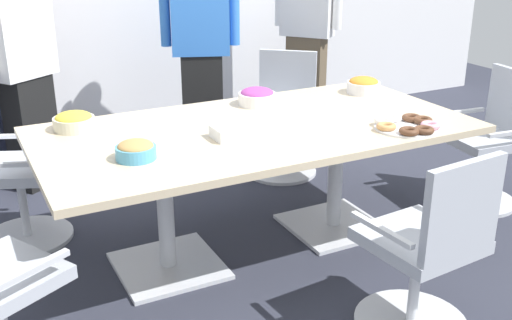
{
  "coord_description": "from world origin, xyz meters",
  "views": [
    {
      "loc": [
        -1.49,
        -2.9,
        1.8
      ],
      "look_at": [
        0.0,
        0.0,
        0.55
      ],
      "focal_mm": 43.22,
      "sensor_mm": 36.0,
      "label": 1
    }
  ],
  "objects_px": {
    "donut_platter": "(407,125)",
    "office_chair_3": "(489,146)",
    "snack_bowl_chips_yellow": "(74,121)",
    "person_standing_3": "(307,25)",
    "napkin_pile": "(228,133)",
    "office_chair_2": "(427,255)",
    "snack_bowl_cookies": "(136,150)",
    "snack_bowl_chips_orange": "(363,85)",
    "snack_bowl_candy_mix": "(257,96)",
    "conference_table": "(256,148)",
    "person_standing_1": "(23,66)",
    "office_chair_4": "(283,120)",
    "office_chair_0": "(10,177)",
    "person_standing_2": "(201,43)"
  },
  "relations": [
    {
      "from": "donut_platter",
      "to": "office_chair_3",
      "type": "bearing_deg",
      "value": 15.71
    },
    {
      "from": "office_chair_3",
      "to": "snack_bowl_chips_yellow",
      "type": "relative_size",
      "value": 4.08
    },
    {
      "from": "person_standing_3",
      "to": "napkin_pile",
      "type": "bearing_deg",
      "value": 100.35
    },
    {
      "from": "office_chair_2",
      "to": "snack_bowl_cookies",
      "type": "xyz_separation_m",
      "value": [
        -1.05,
        0.9,
        0.39
      ]
    },
    {
      "from": "snack_bowl_cookies",
      "to": "snack_bowl_chips_orange",
      "type": "distance_m",
      "value": 1.78
    },
    {
      "from": "snack_bowl_cookies",
      "to": "napkin_pile",
      "type": "xyz_separation_m",
      "value": [
        0.52,
        0.07,
        -0.01
      ]
    },
    {
      "from": "office_chair_3",
      "to": "snack_bowl_candy_mix",
      "type": "xyz_separation_m",
      "value": [
        -1.48,
        0.53,
        0.4
      ]
    },
    {
      "from": "snack_bowl_cookies",
      "to": "snack_bowl_candy_mix",
      "type": "height_order",
      "value": "snack_bowl_candy_mix"
    },
    {
      "from": "conference_table",
      "to": "snack_bowl_chips_orange",
      "type": "xyz_separation_m",
      "value": [
        0.96,
        0.32,
        0.18
      ]
    },
    {
      "from": "conference_table",
      "to": "snack_bowl_candy_mix",
      "type": "distance_m",
      "value": 0.48
    },
    {
      "from": "snack_bowl_cookies",
      "to": "snack_bowl_candy_mix",
      "type": "distance_m",
      "value": 1.11
    },
    {
      "from": "conference_table",
      "to": "person_standing_3",
      "type": "relative_size",
      "value": 1.29
    },
    {
      "from": "snack_bowl_candy_mix",
      "to": "napkin_pile",
      "type": "distance_m",
      "value": 0.66
    },
    {
      "from": "office_chair_2",
      "to": "person_standing_1",
      "type": "relative_size",
      "value": 0.53
    },
    {
      "from": "snack_bowl_cookies",
      "to": "donut_platter",
      "type": "distance_m",
      "value": 1.48
    },
    {
      "from": "office_chair_4",
      "to": "snack_bowl_candy_mix",
      "type": "xyz_separation_m",
      "value": [
        -0.53,
        -0.6,
        0.4
      ]
    },
    {
      "from": "snack_bowl_cookies",
      "to": "napkin_pile",
      "type": "bearing_deg",
      "value": 7.93
    },
    {
      "from": "person_standing_1",
      "to": "napkin_pile",
      "type": "distance_m",
      "value": 1.85
    },
    {
      "from": "person_standing_1",
      "to": "snack_bowl_chips_orange",
      "type": "height_order",
      "value": "person_standing_1"
    },
    {
      "from": "conference_table",
      "to": "person_standing_1",
      "type": "height_order",
      "value": "person_standing_1"
    },
    {
      "from": "office_chair_2",
      "to": "office_chair_0",
      "type": "bearing_deg",
      "value": 125.55
    },
    {
      "from": "office_chair_2",
      "to": "person_standing_2",
      "type": "xyz_separation_m",
      "value": [
        0.01,
        2.64,
        0.53
      ]
    },
    {
      "from": "office_chair_2",
      "to": "napkin_pile",
      "type": "height_order",
      "value": "office_chair_2"
    },
    {
      "from": "person_standing_3",
      "to": "snack_bowl_cookies",
      "type": "xyz_separation_m",
      "value": [
        -2.13,
        -1.91,
        -0.19
      ]
    },
    {
      "from": "person_standing_2",
      "to": "snack_bowl_cookies",
      "type": "xyz_separation_m",
      "value": [
        -1.06,
        -1.74,
        -0.14
      ]
    },
    {
      "from": "office_chair_2",
      "to": "napkin_pile",
      "type": "xyz_separation_m",
      "value": [
        -0.53,
        0.97,
        0.38
      ]
    },
    {
      "from": "office_chair_4",
      "to": "person_standing_2",
      "type": "xyz_separation_m",
      "value": [
        -0.43,
        0.57,
        0.53
      ]
    },
    {
      "from": "snack_bowl_chips_yellow",
      "to": "donut_platter",
      "type": "height_order",
      "value": "snack_bowl_chips_yellow"
    },
    {
      "from": "office_chair_4",
      "to": "snack_bowl_chips_orange",
      "type": "height_order",
      "value": "office_chair_4"
    },
    {
      "from": "office_chair_2",
      "to": "snack_bowl_candy_mix",
      "type": "distance_m",
      "value": 1.53
    },
    {
      "from": "office_chair_0",
      "to": "napkin_pile",
      "type": "bearing_deg",
      "value": 73.19
    },
    {
      "from": "person_standing_3",
      "to": "office_chair_0",
      "type": "bearing_deg",
      "value": 71.93
    },
    {
      "from": "office_chair_0",
      "to": "snack_bowl_chips_yellow",
      "type": "bearing_deg",
      "value": 68.49
    },
    {
      "from": "snack_bowl_chips_orange",
      "to": "snack_bowl_candy_mix",
      "type": "height_order",
      "value": "same"
    },
    {
      "from": "office_chair_2",
      "to": "person_standing_2",
      "type": "bearing_deg",
      "value": 84.95
    },
    {
      "from": "office_chair_2",
      "to": "snack_bowl_candy_mix",
      "type": "xyz_separation_m",
      "value": [
        -0.1,
        1.47,
        0.4
      ]
    },
    {
      "from": "napkin_pile",
      "to": "person_standing_3",
      "type": "bearing_deg",
      "value": 48.81
    },
    {
      "from": "office_chair_0",
      "to": "snack_bowl_cookies",
      "type": "bearing_deg",
      "value": 51.74
    },
    {
      "from": "office_chair_2",
      "to": "snack_bowl_chips_yellow",
      "type": "height_order",
      "value": "office_chair_2"
    },
    {
      "from": "person_standing_1",
      "to": "snack_bowl_chips_yellow",
      "type": "height_order",
      "value": "person_standing_1"
    },
    {
      "from": "person_standing_1",
      "to": "snack_bowl_candy_mix",
      "type": "bearing_deg",
      "value": 101.32
    },
    {
      "from": "office_chair_0",
      "to": "person_standing_1",
      "type": "distance_m",
      "value": 0.98
    },
    {
      "from": "office_chair_2",
      "to": "office_chair_3",
      "type": "xyz_separation_m",
      "value": [
        1.38,
        0.95,
        0.0
      ]
    },
    {
      "from": "person_standing_1",
      "to": "snack_bowl_cookies",
      "type": "relative_size",
      "value": 8.76
    },
    {
      "from": "office_chair_0",
      "to": "person_standing_3",
      "type": "height_order",
      "value": "person_standing_3"
    },
    {
      "from": "person_standing_1",
      "to": "snack_bowl_chips_yellow",
      "type": "relative_size",
      "value": 7.65
    },
    {
      "from": "conference_table",
      "to": "snack_bowl_candy_mix",
      "type": "bearing_deg",
      "value": 61.99
    },
    {
      "from": "person_standing_2",
      "to": "office_chair_3",
      "type": "bearing_deg",
      "value": 150.06
    },
    {
      "from": "snack_bowl_candy_mix",
      "to": "napkin_pile",
      "type": "bearing_deg",
      "value": -130.34
    },
    {
      "from": "snack_bowl_cookies",
      "to": "donut_platter",
      "type": "bearing_deg",
      "value": -8.77
    }
  ]
}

